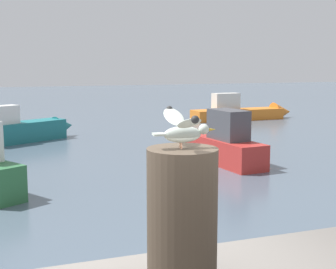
# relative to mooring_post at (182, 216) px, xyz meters

# --- Properties ---
(mooring_post) EXTENTS (0.43, 0.43, 0.85)m
(mooring_post) POSITION_rel_mooring_post_xyz_m (0.00, 0.00, 0.00)
(mooring_post) COLOR #382D23
(mooring_post) RESTS_ON harbor_quay
(seagull) EXTENTS (0.39, 0.65, 0.23)m
(seagull) POSITION_rel_mooring_post_xyz_m (0.00, -0.00, 0.55)
(seagull) COLOR tan
(seagull) RESTS_ON mooring_post
(boat_orange) EXTENTS (5.73, 1.29, 1.62)m
(boat_orange) POSITION_rel_mooring_post_xyz_m (11.67, 19.96, -1.62)
(boat_orange) COLOR orange
(boat_orange) RESTS_ON ground_plane
(boat_teal) EXTENTS (4.46, 3.02, 1.42)m
(boat_teal) POSITION_rel_mooring_post_xyz_m (0.08, 16.28, -1.53)
(boat_teal) COLOR #1E7075
(boat_teal) RESTS_ON ground_plane
(boat_red) EXTENTS (1.29, 4.14, 1.61)m
(boat_red) POSITION_rel_mooring_post_xyz_m (5.38, 10.50, -1.46)
(boat_red) COLOR #B72D28
(boat_red) RESTS_ON ground_plane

